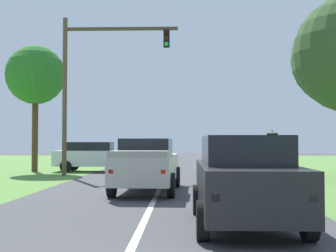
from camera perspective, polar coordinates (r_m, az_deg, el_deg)
name	(u,v)px	position (r m, az deg, el deg)	size (l,w,h in m)	color
ground_plane	(156,196)	(15.34, -1.47, -8.61)	(120.00, 120.00, 0.00)	#424244
red_suv_near	(244,178)	(9.99, 9.37, -6.36)	(2.12, 4.93, 1.90)	black
pickup_truck_lead	(147,164)	(16.28, -2.60, -4.77)	(2.30, 5.67, 1.88)	#B7B2A8
traffic_light	(92,74)	(24.79, -9.43, 6.39)	(6.11, 0.40, 8.36)	brown
keep_moving_sign	(272,147)	(22.99, 12.79, -2.58)	(0.60, 0.09, 2.36)	gray
crossing_suv_far	(92,156)	(28.02, -9.34, -3.67)	(4.55, 2.09, 1.77)	silver
extra_tree_2	(36,76)	(28.83, -16.07, 6.01)	(3.53, 3.53, 7.56)	#4C351E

